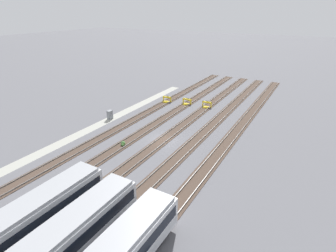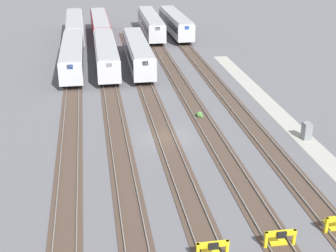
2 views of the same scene
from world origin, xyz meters
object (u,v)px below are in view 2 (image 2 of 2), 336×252
(bumper_stop_near_inner_track, at_px, (279,237))
(electrical_cabinet, at_px, (307,131))
(subway_car_front_row_left_inner, at_px, (75,27))
(subway_car_front_row_rightmost, at_px, (100,26))
(weed_clump, at_px, (199,115))
(subway_car_back_row_centre, at_px, (106,54))
(subway_car_front_row_centre, at_px, (72,55))
(bumper_stop_middle_track, at_px, (211,248))
(subway_car_front_row_right_inner, at_px, (138,53))
(subway_car_back_row_leftmost, at_px, (151,24))
(subway_car_front_row_leftmost, at_px, (175,23))

(bumper_stop_near_inner_track, height_order, electrical_cabinet, electrical_cabinet)
(subway_car_front_row_left_inner, bearing_deg, subway_car_front_row_rightmost, -92.01)
(weed_clump, bearing_deg, subway_car_back_row_centre, 24.27)
(subway_car_front_row_left_inner, distance_m, bumper_stop_near_inner_track, 60.47)
(subway_car_front_row_centre, bearing_deg, bumper_stop_middle_track, -167.76)
(subway_car_front_row_right_inner, height_order, bumper_stop_middle_track, subway_car_front_row_right_inner)
(subway_car_back_row_leftmost, height_order, subway_car_back_row_centre, same)
(subway_car_front_row_leftmost, distance_m, electrical_cabinet, 45.15)
(bumper_stop_near_inner_track, relative_size, weed_clump, 2.18)
(subway_car_front_row_leftmost, distance_m, bumper_stop_middle_track, 60.23)
(subway_car_back_row_centre, height_order, electrical_cabinet, subway_car_back_row_centre)
(weed_clump, bearing_deg, bumper_stop_near_inner_track, -179.71)
(subway_car_back_row_centre, bearing_deg, subway_car_front_row_leftmost, -34.51)
(subway_car_front_row_centre, xyz_separation_m, bumper_stop_middle_track, (-40.50, -8.79, -1.53))
(subway_car_back_row_centre, xyz_separation_m, electrical_cabinet, (-25.89, -17.13, -1.24))
(subway_car_front_row_centre, relative_size, subway_car_front_row_right_inner, 1.00)
(subway_car_back_row_leftmost, relative_size, subway_car_back_row_centre, 1.00)
(bumper_stop_middle_track, bearing_deg, subway_car_front_row_centre, 12.24)
(subway_car_front_row_left_inner, bearing_deg, weed_clump, -161.09)
(subway_car_back_row_leftmost, bearing_deg, subway_car_front_row_leftmost, -90.68)
(subway_car_back_row_centre, relative_size, weed_clump, 19.57)
(subway_car_front_row_rightmost, bearing_deg, subway_car_front_row_leftmost, -88.49)
(subway_car_front_row_centre, relative_size, weed_clump, 19.59)
(bumper_stop_middle_track, relative_size, electrical_cabinet, 1.25)
(bumper_stop_middle_track, bearing_deg, subway_car_front_row_left_inner, 8.36)
(subway_car_front_row_leftmost, bearing_deg, subway_car_front_row_left_inner, 90.64)
(electrical_cabinet, bearing_deg, bumper_stop_near_inner_track, 149.42)
(subway_car_front_row_centre, distance_m, subway_car_back_row_centre, 4.46)
(subway_car_front_row_leftmost, relative_size, subway_car_back_row_leftmost, 1.00)
(subway_car_front_row_left_inner, height_order, electrical_cabinet, subway_car_front_row_left_inner)
(subway_car_front_row_rightmost, distance_m, electrical_cabinet, 47.83)
(subway_car_front_row_right_inner, xyz_separation_m, bumper_stop_near_inner_track, (-40.15, -4.35, -1.53))
(subway_car_front_row_rightmost, height_order, subway_car_back_row_centre, same)
(subway_car_front_row_left_inner, bearing_deg, subway_car_front_row_centre, 179.81)
(subway_car_back_row_centre, distance_m, bumper_stop_near_inner_track, 41.11)
(bumper_stop_middle_track, distance_m, electrical_cabinet, 19.43)
(subway_car_back_row_centre, xyz_separation_m, bumper_stop_near_inner_track, (-40.15, -8.71, -1.53))
(subway_car_front_row_left_inner, relative_size, subway_car_front_row_rightmost, 1.00)
(subway_car_front_row_leftmost, distance_m, subway_car_front_row_right_inner, 20.98)
(subway_car_front_row_left_inner, height_order, weed_clump, subway_car_front_row_left_inner)
(subway_car_front_row_left_inner, relative_size, subway_car_back_row_leftmost, 1.00)
(subway_car_back_row_leftmost, xyz_separation_m, bumper_stop_middle_track, (-59.62, 4.39, -1.53))
(bumper_stop_near_inner_track, bearing_deg, subway_car_front_row_left_inner, 12.52)
(subway_car_front_row_rightmost, distance_m, subway_car_back_row_centre, 18.72)
(subway_car_back_row_leftmost, bearing_deg, subway_car_front_row_centre, 145.42)
(subway_car_front_row_right_inner, bearing_deg, subway_car_front_row_leftmost, -24.65)
(subway_car_front_row_left_inner, height_order, subway_car_front_row_right_inner, same)
(subway_car_back_row_centre, bearing_deg, subway_car_front_row_left_inner, 13.13)
(subway_car_front_row_rightmost, height_order, subway_car_back_row_leftmost, same)
(subway_car_back_row_leftmost, distance_m, electrical_cabinet, 45.80)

